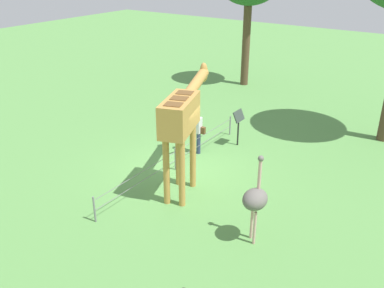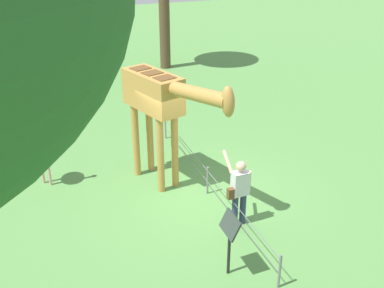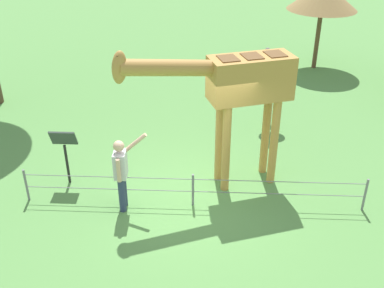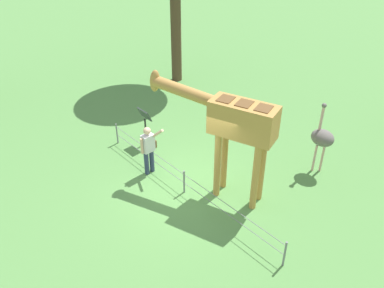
# 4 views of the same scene
# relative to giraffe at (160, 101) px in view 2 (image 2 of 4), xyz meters

# --- Properties ---
(ground_plane) EXTENTS (60.00, 60.00, 0.00)m
(ground_plane) POSITION_rel_giraffe_xyz_m (0.85, 0.70, -2.29)
(ground_plane) COLOR #568E47
(giraffe) EXTENTS (3.60, 1.64, 3.28)m
(giraffe) POSITION_rel_giraffe_xyz_m (0.00, 0.00, 0.00)
(giraffe) COLOR #BC8942
(giraffe) RESTS_ON ground_plane
(visitor) EXTENTS (0.66, 0.58, 1.67)m
(visitor) POSITION_rel_giraffe_xyz_m (2.27, 1.07, -1.39)
(visitor) COLOR navy
(visitor) RESTS_ON ground_plane
(ostrich) EXTENTS (0.70, 0.56, 2.25)m
(ostrich) POSITION_rel_giraffe_xyz_m (-1.03, -2.82, -1.11)
(ostrich) COLOR #CC9E93
(ostrich) RESTS_ON ground_plane
(shade_hut_far) EXTENTS (2.46, 2.46, 3.05)m
(shade_hut_far) POSITION_rel_giraffe_xyz_m (-9.46, -1.93, 0.33)
(shade_hut_far) COLOR brown
(shade_hut_far) RESTS_ON ground_plane
(info_sign) EXTENTS (0.56, 0.21, 1.32)m
(info_sign) POSITION_rel_giraffe_xyz_m (3.67, 0.20, -1.34)
(info_sign) COLOR black
(info_sign) RESTS_ON ground_plane
(wire_fence) EXTENTS (7.05, 0.05, 0.75)m
(wire_fence) POSITION_rel_giraffe_xyz_m (0.85, 0.92, -1.88)
(wire_fence) COLOR slate
(wire_fence) RESTS_ON ground_plane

